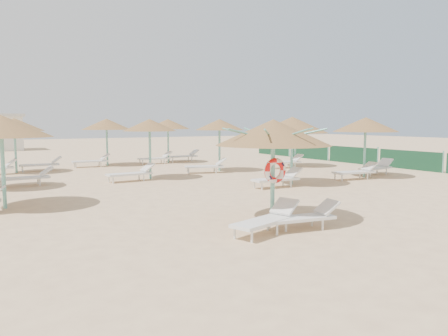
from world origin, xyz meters
TOP-DOWN VIEW (x-y plane):
  - ground at (0.00, 0.00)m, footprint 120.00×120.00m
  - main_palapa at (0.32, -0.20)m, footprint 2.87×2.87m
  - lounger_main_a at (-0.48, -1.11)m, footprint 1.99×1.12m
  - lounger_main_b at (0.45, -1.26)m, footprint 1.87×0.81m
  - palapa_field at (2.20, 10.00)m, footprint 19.17×14.32m
  - windbreak_fence at (14.00, 9.96)m, footprint 0.08×19.84m

SIDE VIEW (x-z plane):
  - ground at x=0.00m, z-range 0.00..0.00m
  - lounger_main_b at x=0.45m, z-range -0.02..0.64m
  - lounger_main_a at x=-0.48m, z-range -0.02..0.68m
  - windbreak_fence at x=14.00m, z-range -0.05..1.05m
  - main_palapa at x=0.32m, z-range 0.95..3.52m
  - palapa_field at x=2.20m, z-range 0.95..3.68m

